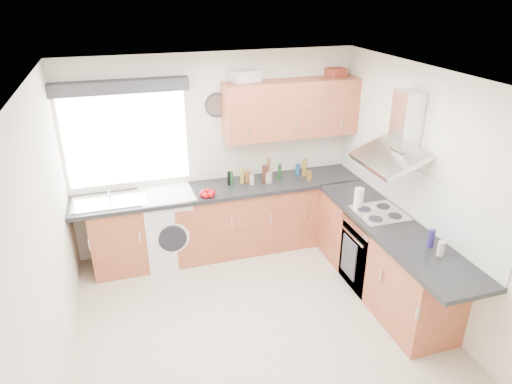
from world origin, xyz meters
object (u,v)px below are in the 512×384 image
object	(u,v)px
upper_cabinets	(291,109)
washing_machine	(169,227)
oven	(375,251)
extractor_hood	(397,138)

from	to	relation	value
upper_cabinets	washing_machine	xyz separation A→B (m)	(-1.62, -0.10, -1.34)
oven	extractor_hood	xyz separation A→B (m)	(0.10, -0.00, 1.34)
upper_cabinets	extractor_hood	bearing A→B (deg)	-63.87
washing_machine	oven	bearing A→B (deg)	-31.15
oven	washing_machine	world-z (taller)	washing_machine
extractor_hood	washing_machine	xyz separation A→B (m)	(-2.27, 1.22, -1.31)
oven	washing_machine	bearing A→B (deg)	150.69
washing_machine	extractor_hood	bearing A→B (deg)	-30.06
extractor_hood	upper_cabinets	size ratio (longest dim) A/B	0.46
oven	washing_machine	distance (m)	2.49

